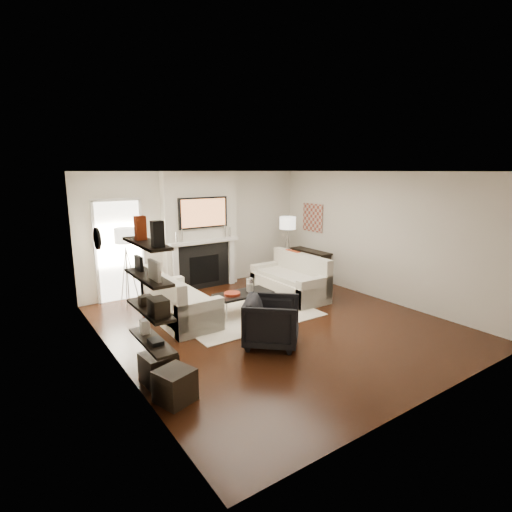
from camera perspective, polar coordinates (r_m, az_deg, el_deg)
room_envelope at (r=6.93m, az=2.80°, el=0.76°), size 6.00×6.00×6.00m
chimney_breast at (r=9.35m, az=-7.92°, el=3.62°), size 1.80×0.25×2.70m
fireplace_surround at (r=9.39m, az=-7.40°, el=-1.49°), size 1.30×0.02×1.04m
firebox at (r=9.40m, az=-7.38°, el=-1.91°), size 0.75×0.02×0.65m
mantel_pilaster_l at (r=9.06m, az=-11.37°, el=-1.94°), size 0.12×0.08×1.10m
mantel_pilaster_r at (r=9.70m, az=-3.54°, el=-0.80°), size 0.12×0.08×1.10m
mantel_shelf at (r=9.23m, az=-7.36°, el=2.07°), size 1.70×0.18×0.07m
tv_body at (r=9.16m, az=-7.55°, el=6.16°), size 1.20×0.06×0.70m
tv_screen at (r=9.13m, az=-7.45°, el=6.15°), size 1.10×0.00×0.62m
candlestick_l_tall at (r=8.97m, az=-10.55°, el=2.88°), size 0.04×0.04×0.30m
candlestick_l_short at (r=8.93m, az=-11.31°, el=2.60°), size 0.04×0.04×0.24m
candlestick_r_tall at (r=9.46m, az=-4.45°, el=3.52°), size 0.04×0.04×0.30m
candlestick_r_short at (r=9.53m, az=-3.77°, el=3.41°), size 0.04×0.04×0.24m
hallway_panel at (r=8.85m, az=-18.94°, el=0.62°), size 0.90×0.02×2.10m
door_trim_l at (r=8.72m, az=-21.93°, el=0.23°), size 0.06×0.06×2.16m
door_trim_r at (r=8.97m, az=-15.95°, el=0.95°), size 0.06×0.06×2.16m
door_trim_top at (r=8.69m, az=-19.39°, el=7.59°), size 1.02×0.06×0.06m
rug at (r=7.83m, az=-1.86°, el=-8.11°), size 2.60×2.00×0.01m
loveseat_left_base at (r=7.54m, az=-10.77°, el=-7.50°), size 0.85×1.80×0.42m
loveseat_left_back at (r=7.32m, az=-13.27°, el=-5.61°), size 0.18×1.80×0.80m
loveseat_left_arm_n at (r=6.82m, az=-8.01°, el=-8.75°), size 0.85×0.18×0.60m
loveseat_left_arm_s at (r=8.23m, az=-13.09°, el=-5.27°), size 0.85×0.18×0.60m
loveseat_left_cushion at (r=7.48m, az=-10.50°, el=-5.56°), size 0.63×1.44×0.10m
pillow_left_orange at (r=7.54m, az=-14.18°, el=-3.53°), size 0.10×0.42×0.42m
pillow_left_charcoal at (r=7.00m, az=-12.45°, el=-4.74°), size 0.10×0.40×0.40m
loveseat_right_base at (r=8.79m, az=4.74°, el=-4.47°), size 0.85×1.80×0.42m
loveseat_right_back at (r=8.92m, az=6.45°, el=-2.16°), size 0.18×1.80×0.80m
loveseat_right_arm_n at (r=8.19m, az=8.34°, el=-5.17°), size 0.85×0.18×0.60m
loveseat_right_arm_s at (r=9.39m, az=1.63°, el=-2.79°), size 0.85×0.18×0.60m
loveseat_right_cushion at (r=8.69m, az=4.51°, el=-2.88°), size 0.63×1.44×0.10m
pillow_right_orange at (r=9.09m, az=5.25°, el=-0.53°), size 0.10×0.42×0.42m
pillow_right_charcoal at (r=8.66m, az=7.77°, el=-1.31°), size 0.10×0.40×0.40m
coffee_table at (r=7.68m, az=-1.82°, el=-5.42°), size 1.10×0.55×0.04m
coffee_leg_nw at (r=7.33m, az=-4.19°, el=-8.07°), size 0.02×0.02×0.38m
coffee_leg_ne at (r=7.85m, az=2.17°, el=-6.66°), size 0.02×0.02×0.38m
coffee_leg_sw at (r=7.69m, az=-5.86°, el=-7.11°), size 0.02×0.02×0.38m
coffee_leg_se at (r=8.18m, az=0.32°, el=-5.84°), size 0.02×0.02×0.38m
hurricane_glass at (r=7.71m, az=-0.88°, el=-4.10°), size 0.14×0.14×0.24m
hurricane_candle at (r=7.73m, az=-0.88°, el=-4.56°), size 0.11×0.11×0.17m
copper_bowl at (r=7.54m, az=-3.42°, el=-5.41°), size 0.31×0.31×0.05m
armchair at (r=6.36m, az=2.29°, el=-9.04°), size 1.12×1.12×0.84m
lamp_left_post at (r=8.51m, az=-17.88°, el=-2.86°), size 0.02×0.02×1.20m
lamp_left_shade at (r=8.34m, az=-18.25°, el=2.79°), size 0.40×0.40×0.30m
lamp_left_leg_a at (r=8.54m, az=-17.17°, el=-2.77°), size 0.25×0.02×1.23m
lamp_left_leg_b at (r=8.59m, az=-18.41°, el=-2.77°), size 0.14×0.22×1.23m
lamp_left_leg_c at (r=8.41m, az=-18.04°, el=-3.06°), size 0.14×0.22×1.23m
lamp_right_post at (r=10.03m, az=4.46°, el=-0.08°), size 0.02×0.02×1.20m
lamp_right_shade at (r=9.89m, az=4.54°, el=4.74°), size 0.40×0.40×0.30m
lamp_right_leg_a at (r=10.10m, az=4.95°, el=-0.01°), size 0.25×0.02×1.23m
lamp_right_leg_b at (r=10.07m, az=3.88°, el=-0.03°), size 0.14×0.22×1.23m
lamp_right_leg_c at (r=9.92m, az=4.56°, el=-0.22°), size 0.14×0.22×1.23m
console_top at (r=10.11m, az=7.83°, el=0.69°), size 0.35×1.20×0.04m
console_leg_n at (r=9.81m, az=9.92°, el=-1.98°), size 0.30×0.04×0.71m
console_leg_s at (r=10.60m, az=5.78°, el=-0.80°), size 0.30×0.04×0.71m
wall_art at (r=10.19m, az=8.12°, el=5.44°), size 0.03×0.70×0.70m
shelf_bottom at (r=5.07m, az=-14.65°, el=-11.70°), size 0.25×1.00×0.03m
shelf_lower at (r=4.93m, az=-14.90°, el=-7.43°), size 0.25×1.00×0.04m
shelf_upper at (r=4.81m, az=-15.16°, el=-2.94°), size 0.25×1.00×0.04m
shelf_top at (r=4.73m, az=-15.43°, el=1.75°), size 0.25×1.00×0.04m
decor_magfile_a at (r=4.35m, az=-13.90°, el=3.07°), size 0.12×0.10×0.28m
decor_magfile_b at (r=4.86m, az=-16.20°, el=3.87°), size 0.12×0.10×0.28m
decor_frame_a at (r=4.58m, az=-14.31°, el=-2.01°), size 0.04×0.30×0.22m
decor_frame_b at (r=5.08m, az=-16.41°, el=-0.98°), size 0.04×0.22×0.18m
decor_wine_rack at (r=4.63m, az=-13.75°, el=-7.11°), size 0.18×0.25×0.20m
decor_box_small at (r=5.03m, az=-15.50°, el=-6.13°), size 0.15×0.12×0.12m
decor_books at (r=4.95m, az=-14.16°, el=-11.77°), size 0.14×0.20×0.05m
decor_box_tall at (r=5.24m, az=-15.62°, el=-9.69°), size 0.10×0.10×0.18m
clock_rim at (r=6.54m, az=-21.75°, el=2.33°), size 0.04×0.34×0.34m
clock_face at (r=6.55m, az=-21.54°, el=2.35°), size 0.01×0.29×0.29m
ottoman_near at (r=5.53m, az=-13.73°, el=-15.28°), size 0.44×0.44×0.40m
ottoman_far at (r=5.10m, az=-11.51°, el=-17.69°), size 0.50×0.50×0.40m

